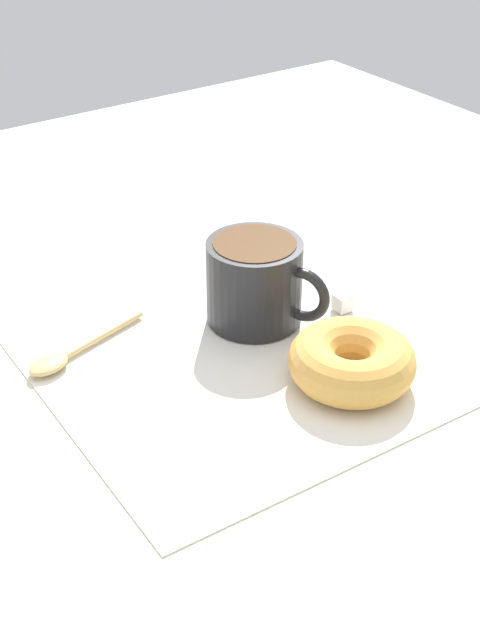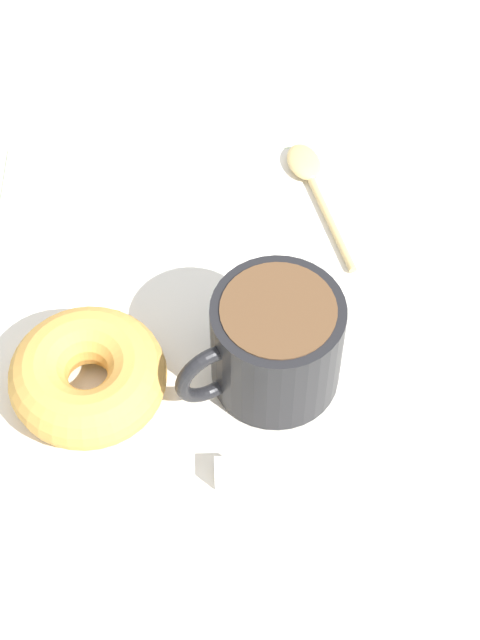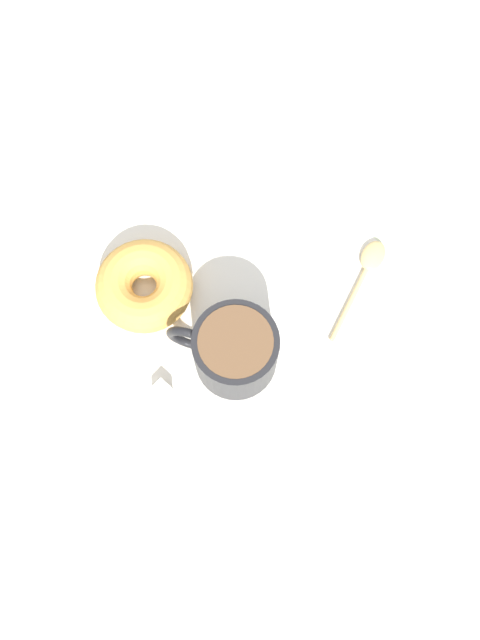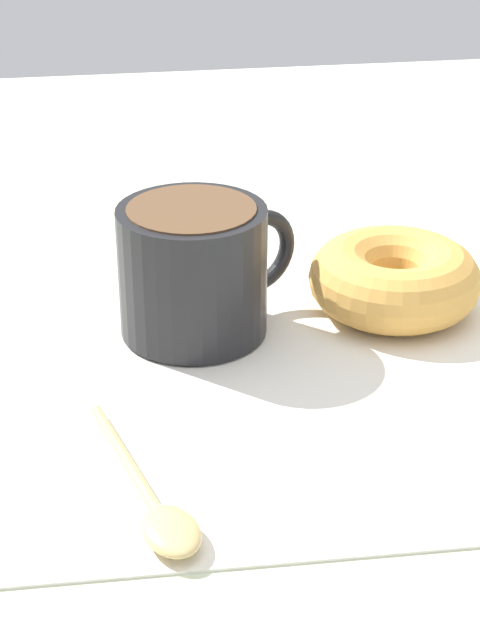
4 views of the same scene
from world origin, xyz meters
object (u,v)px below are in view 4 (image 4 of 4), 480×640
object	(u,v)px
coffee_cup	(195,267)
sugar_cube	(233,260)
spoon	(158,510)
donut	(394,278)

from	to	relation	value
coffee_cup	sugar_cube	xyz separation A→B (cm)	(-7.25, 3.16, -3.12)
spoon	coffee_cup	bearing A→B (deg)	167.67
donut	sugar_cube	world-z (taller)	donut
coffee_cup	sugar_cube	world-z (taller)	coffee_cup
coffee_cup	donut	distance (cm)	11.96
spoon	donut	bearing A→B (deg)	138.69
donut	spoon	size ratio (longest dim) A/B	0.83
donut	coffee_cup	bearing A→B (deg)	-85.93
coffee_cup	donut	size ratio (longest dim) A/B	1.06
coffee_cup	donut	bearing A→B (deg)	94.07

